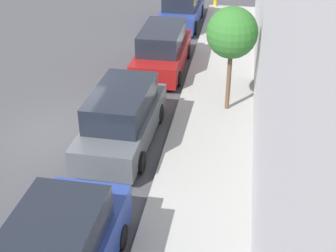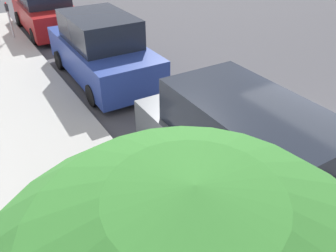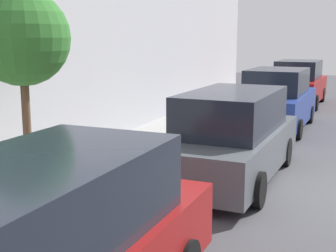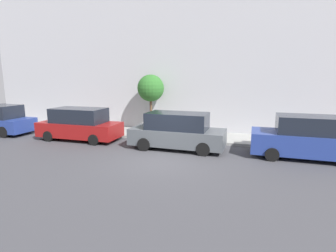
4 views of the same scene
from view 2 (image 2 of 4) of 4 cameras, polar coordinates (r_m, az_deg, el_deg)
The scene contains 5 objects.
ground_plane at distance 7.79m, azimuth 24.18°, elevation -4.82°, with size 60.00×60.00×0.00m, color #424247.
parked_suv_nearest at distance 15.89m, azimuth -20.57°, elevation 18.44°, with size 2.08×4.84×1.98m.
parked_suv_second at distance 10.40m, azimuth -11.51°, elevation 12.86°, with size 2.08×4.83×1.98m.
parked_minivan_third at distance 5.87m, azimuth 13.34°, elevation -4.43°, with size 2.02×4.94×1.90m.
parking_meter_near at distance 15.08m, azimuth -25.98°, elevation 16.81°, with size 0.11×0.15×1.37m.
Camera 2 is at (5.66, 3.03, 4.41)m, focal length 35.00 mm.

